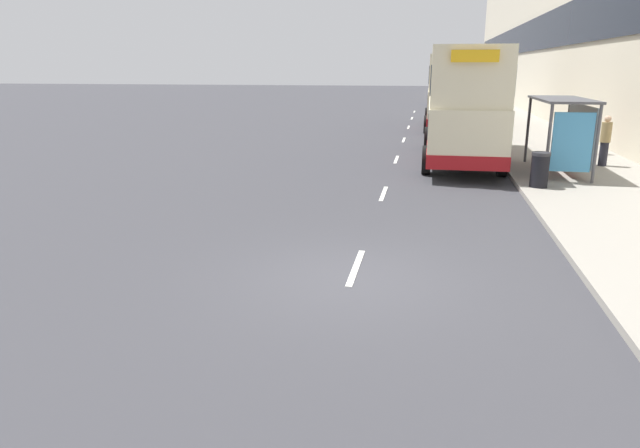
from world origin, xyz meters
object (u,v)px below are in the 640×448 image
object	(u,v)px
car_0	(445,96)
pedestrian_1	(595,134)
bus_shelter	(568,122)
litter_bin	(540,170)
double_decker_bus_near	(463,103)
pedestrian_at_shelter	(605,140)
double_decker_bus_ahead	(450,90)

from	to	relation	value
car_0	pedestrian_1	distance (m)	34.40
bus_shelter	car_0	distance (m)	39.13
litter_bin	car_0	bearing A→B (deg)	92.57
double_decker_bus_near	pedestrian_at_shelter	xyz separation A→B (m)	(5.06, -0.98, -1.22)
double_decker_bus_ahead	double_decker_bus_near	bearing A→B (deg)	-89.58
pedestrian_at_shelter	litter_bin	xyz separation A→B (m)	(-2.98, -4.47, -0.40)
car_0	pedestrian_1	world-z (taller)	pedestrian_1
double_decker_bus_ahead	pedestrian_at_shelter	xyz separation A→B (m)	(5.15, -13.99, -1.22)
bus_shelter	double_decker_bus_near	xyz separation A→B (m)	(-3.30, 2.88, 0.41)
pedestrian_1	litter_bin	world-z (taller)	pedestrian_1
double_decker_bus_near	pedestrian_1	size ratio (longest dim) A/B	6.28
double_decker_bus_near	pedestrian_at_shelter	distance (m)	5.30
double_decker_bus_near	litter_bin	size ratio (longest dim) A/B	9.61
litter_bin	pedestrian_at_shelter	bearing A→B (deg)	56.27
car_0	litter_bin	size ratio (longest dim) A/B	3.79
double_decker_bus_ahead	pedestrian_at_shelter	bearing A→B (deg)	-69.78
double_decker_bus_near	double_decker_bus_ahead	distance (m)	13.01
car_0	pedestrian_1	size ratio (longest dim) A/B	2.47
double_decker_bus_ahead	litter_bin	xyz separation A→B (m)	(2.17, -18.46, -1.61)
bus_shelter	pedestrian_1	world-z (taller)	bus_shelter
bus_shelter	double_decker_bus_ahead	xyz separation A→B (m)	(-3.39, 15.89, 0.41)
car_0	double_decker_bus_near	bearing A→B (deg)	-90.33
bus_shelter	car_0	size ratio (longest dim) A/B	1.06
bus_shelter	pedestrian_1	size ratio (longest dim) A/B	2.61
pedestrian_at_shelter	double_decker_bus_near	bearing A→B (deg)	168.99
litter_bin	pedestrian_1	bearing A→B (deg)	65.56
double_decker_bus_ahead	bus_shelter	bearing A→B (deg)	-77.95
pedestrian_at_shelter	litter_bin	size ratio (longest dim) A/B	1.73
double_decker_bus_ahead	pedestrian_at_shelter	distance (m)	14.96
car_0	pedestrian_1	xyz separation A→B (m)	(5.31, -33.98, 0.12)
double_decker_bus_near	car_0	size ratio (longest dim) A/B	2.54
pedestrian_at_shelter	pedestrian_1	world-z (taller)	pedestrian_at_shelter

